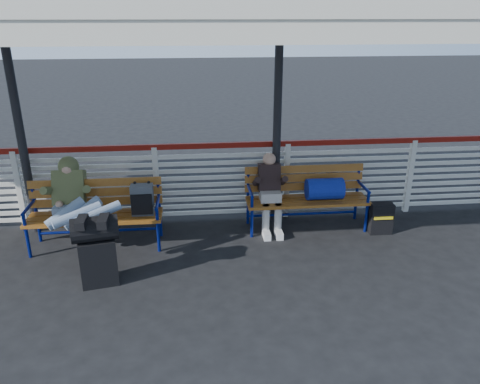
{
  "coord_description": "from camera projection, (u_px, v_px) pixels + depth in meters",
  "views": [
    {
      "loc": [
        0.58,
        -4.85,
        3.05
      ],
      "look_at": [
        1.18,
        1.0,
        0.79
      ],
      "focal_mm": 35.0,
      "sensor_mm": 36.0,
      "label": 1
    }
  ],
  "objects": [
    {
      "name": "ground",
      "position": [
        150.0,
        288.0,
        5.54
      ],
      "size": [
        60.0,
        60.0,
        0.0
      ],
      "primitive_type": "plane",
      "color": "black",
      "rests_on": "ground"
    },
    {
      "name": "fence",
      "position": [
        156.0,
        181.0,
        7.07
      ],
      "size": [
        12.08,
        0.08,
        1.24
      ],
      "color": "silver",
      "rests_on": "ground"
    },
    {
      "name": "canopy",
      "position": [
        137.0,
        13.0,
        5.25
      ],
      "size": [
        12.6,
        3.6,
        3.16
      ],
      "color": "silver",
      "rests_on": "ground"
    },
    {
      "name": "luggage_stack",
      "position": [
        97.0,
        248.0,
        5.47
      ],
      "size": [
        0.57,
        0.39,
        0.87
      ],
      "rotation": [
        0.0,
        0.0,
        0.19
      ],
      "color": "black",
      "rests_on": "ground"
    },
    {
      "name": "bench_left",
      "position": [
        107.0,
        206.0,
        6.39
      ],
      "size": [
        1.8,
        0.56,
        0.92
      ],
      "color": "#A76820",
      "rests_on": "ground"
    },
    {
      "name": "bench_right",
      "position": [
        314.0,
        191.0,
        6.92
      ],
      "size": [
        1.8,
        0.56,
        0.92
      ],
      "color": "#A76820",
      "rests_on": "ground"
    },
    {
      "name": "traveler_man",
      "position": [
        77.0,
        207.0,
        5.98
      ],
      "size": [
        0.93,
        1.64,
        0.77
      ],
      "color": "#8092AC",
      "rests_on": "ground"
    },
    {
      "name": "companion_person",
      "position": [
        270.0,
        192.0,
        6.84
      ],
      "size": [
        0.32,
        0.66,
        1.15
      ],
      "color": "beige",
      "rests_on": "ground"
    },
    {
      "name": "suitcase_side",
      "position": [
        381.0,
        218.0,
        6.85
      ],
      "size": [
        0.33,
        0.21,
        0.46
      ],
      "rotation": [
        0.0,
        0.0,
        -0.02
      ],
      "color": "black",
      "rests_on": "ground"
    }
  ]
}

